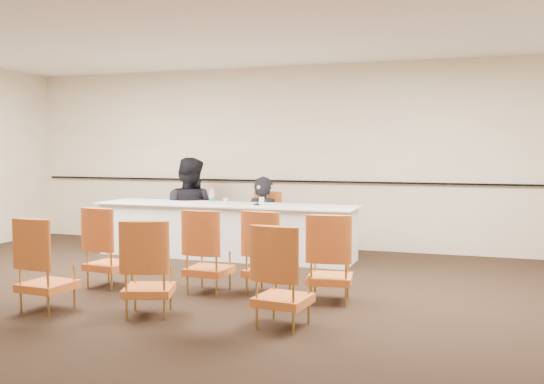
# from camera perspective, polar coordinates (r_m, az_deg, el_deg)

# --- Properties ---
(floor) EXTENTS (10.00, 10.00, 0.00)m
(floor) POSITION_cam_1_polar(r_m,az_deg,el_deg) (6.51, -7.49, -10.44)
(floor) COLOR black
(floor) RESTS_ON ground
(ceiling) EXTENTS (10.00, 10.00, 0.00)m
(ceiling) POSITION_cam_1_polar(r_m,az_deg,el_deg) (6.46, -7.74, 16.30)
(ceiling) COLOR white
(ceiling) RESTS_ON ground
(wall_back) EXTENTS (10.00, 0.04, 3.00)m
(wall_back) POSITION_cam_1_polar(r_m,az_deg,el_deg) (10.06, 2.54, 3.31)
(wall_back) COLOR beige
(wall_back) RESTS_ON ground
(wall_rail) EXTENTS (9.80, 0.04, 0.03)m
(wall_rail) POSITION_cam_1_polar(r_m,az_deg,el_deg) (10.03, 2.47, 1.02)
(wall_rail) COLOR black
(wall_rail) RESTS_ON wall_back
(panel_table) EXTENTS (4.03, 0.96, 0.81)m
(panel_table) POSITION_cam_1_polar(r_m,az_deg,el_deg) (9.19, -4.41, -3.63)
(panel_table) COLOR white
(panel_table) RESTS_ON ground
(panelist_main) EXTENTS (0.66, 0.48, 1.69)m
(panelist_main) POSITION_cam_1_polar(r_m,az_deg,el_deg) (9.59, -0.81, -3.57)
(panelist_main) COLOR black
(panelist_main) RESTS_ON ground
(panelist_main_chair) EXTENTS (0.50, 0.50, 0.95)m
(panelist_main_chair) POSITION_cam_1_polar(r_m,az_deg,el_deg) (9.58, -0.81, -2.87)
(panelist_main_chair) COLOR #BF6022
(panelist_main_chair) RESTS_ON ground
(panelist_second) EXTENTS (0.97, 0.76, 1.97)m
(panelist_second) POSITION_cam_1_polar(r_m,az_deg,el_deg) (10.09, -7.82, -2.37)
(panelist_second) COLOR black
(panelist_second) RESTS_ON ground
(panelist_second_chair) EXTENTS (0.50, 0.50, 0.95)m
(panelist_second_chair) POSITION_cam_1_polar(r_m,az_deg,el_deg) (10.10, -7.82, -2.55)
(panelist_second_chair) COLOR #BF6022
(panelist_second_chair) RESTS_ON ground
(papers) EXTENTS (0.31, 0.23, 0.00)m
(papers) POSITION_cam_1_polar(r_m,az_deg,el_deg) (8.93, -1.22, -1.22)
(papers) COLOR white
(papers) RESTS_ON panel_table
(microphone) EXTENTS (0.15, 0.22, 0.29)m
(microphone) POSITION_cam_1_polar(r_m,az_deg,el_deg) (8.86, -1.41, -0.34)
(microphone) COLOR black
(microphone) RESTS_ON panel_table
(water_bottle) EXTENTS (0.08, 0.08, 0.24)m
(water_bottle) POSITION_cam_1_polar(r_m,az_deg,el_deg) (9.18, -5.67, -0.37)
(water_bottle) COLOR #18847C
(water_bottle) RESTS_ON panel_table
(drinking_glass) EXTENTS (0.08, 0.08, 0.10)m
(drinking_glass) POSITION_cam_1_polar(r_m,az_deg,el_deg) (9.04, -4.39, -0.87)
(drinking_glass) COLOR silver
(drinking_glass) RESTS_ON panel_table
(coffee_cup) EXTENTS (0.09, 0.09, 0.12)m
(coffee_cup) POSITION_cam_1_polar(r_m,az_deg,el_deg) (8.85, -0.99, -0.88)
(coffee_cup) COLOR white
(coffee_cup) RESTS_ON panel_table
(aud_chair_front_left) EXTENTS (0.56, 0.56, 0.95)m
(aud_chair_front_left) POSITION_cam_1_polar(r_m,az_deg,el_deg) (7.45, -15.05, -4.98)
(aud_chair_front_left) COLOR #BF6022
(aud_chair_front_left) RESTS_ON ground
(aud_chair_front_mid) EXTENTS (0.51, 0.51, 0.95)m
(aud_chair_front_mid) POSITION_cam_1_polar(r_m,az_deg,el_deg) (6.95, -5.97, -5.51)
(aud_chair_front_mid) COLOR #BF6022
(aud_chair_front_mid) RESTS_ON ground
(aud_chair_front_right) EXTENTS (0.57, 0.57, 0.95)m
(aud_chair_front_right) POSITION_cam_1_polar(r_m,az_deg,el_deg) (6.51, 5.50, -6.16)
(aud_chair_front_right) COLOR #BF6022
(aud_chair_front_right) RESTS_ON ground
(aud_chair_back_left) EXTENTS (0.54, 0.54, 0.95)m
(aud_chair_back_left) POSITION_cam_1_polar(r_m,az_deg,el_deg) (6.55, -20.40, -6.32)
(aud_chair_back_left) COLOR #BF6022
(aud_chair_back_left) RESTS_ON ground
(aud_chair_back_mid) EXTENTS (0.63, 0.63, 0.95)m
(aud_chair_back_mid) POSITION_cam_1_polar(r_m,az_deg,el_deg) (6.08, -11.52, -6.94)
(aud_chair_back_mid) COLOR #BF6022
(aud_chair_back_mid) RESTS_ON ground
(aud_chair_back_right) EXTENTS (0.56, 0.56, 0.95)m
(aud_chair_back_right) POSITION_cam_1_polar(r_m,az_deg,el_deg) (5.58, 1.06, -7.85)
(aud_chair_back_right) COLOR #BF6022
(aud_chair_back_right) RESTS_ON ground
(aud_chair_extra) EXTENTS (0.57, 0.57, 0.95)m
(aud_chair_extra) POSITION_cam_1_polar(r_m,az_deg,el_deg) (6.81, -0.34, -5.68)
(aud_chair_extra) COLOR #BF6022
(aud_chair_extra) RESTS_ON ground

